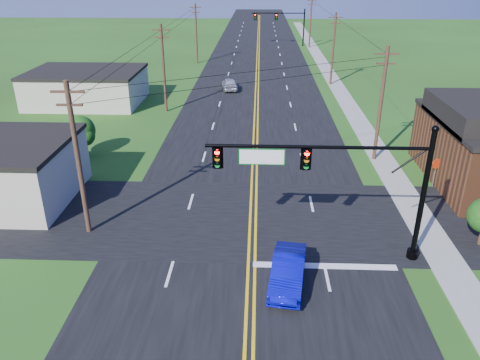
{
  "coord_description": "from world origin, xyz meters",
  "views": [
    {
      "loc": [
        0.39,
        -13.47,
        14.4
      ],
      "look_at": [
        -0.56,
        10.0,
        3.54
      ],
      "focal_mm": 35.0,
      "sensor_mm": 36.0,
      "label": 1
    }
  ],
  "objects_px": {
    "blue_car": "(288,272)",
    "signal_mast_main": "(336,176)",
    "stop_sign": "(436,167)",
    "signal_mast_far": "(281,21)"
  },
  "relations": [
    {
      "from": "signal_mast_far",
      "to": "stop_sign",
      "type": "height_order",
      "value": "signal_mast_far"
    },
    {
      "from": "blue_car",
      "to": "stop_sign",
      "type": "height_order",
      "value": "stop_sign"
    },
    {
      "from": "signal_mast_main",
      "to": "blue_car",
      "type": "height_order",
      "value": "signal_mast_main"
    },
    {
      "from": "blue_car",
      "to": "stop_sign",
      "type": "relative_size",
      "value": 2.01
    },
    {
      "from": "signal_mast_main",
      "to": "signal_mast_far",
      "type": "relative_size",
      "value": 1.03
    },
    {
      "from": "signal_mast_far",
      "to": "stop_sign",
      "type": "bearing_deg",
      "value": -82.4
    },
    {
      "from": "signal_mast_far",
      "to": "stop_sign",
      "type": "distance_m",
      "value": 63.65
    },
    {
      "from": "blue_car",
      "to": "signal_mast_main",
      "type": "bearing_deg",
      "value": 54.98
    },
    {
      "from": "signal_mast_main",
      "to": "blue_car",
      "type": "relative_size",
      "value": 2.55
    },
    {
      "from": "signal_mast_main",
      "to": "signal_mast_far",
      "type": "height_order",
      "value": "same"
    }
  ]
}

